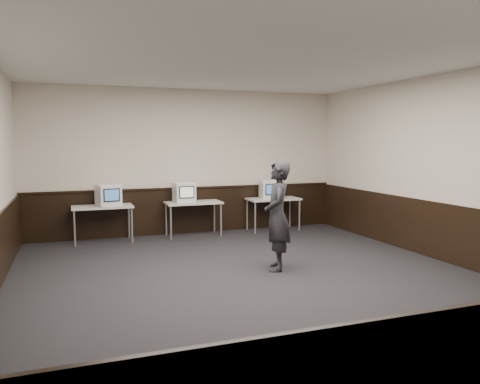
% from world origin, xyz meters
% --- Properties ---
extents(floor, '(8.00, 8.00, 0.00)m').
position_xyz_m(floor, '(0.00, 0.00, 0.00)').
color(floor, black).
rests_on(floor, ground).
extents(ceiling, '(8.00, 8.00, 0.00)m').
position_xyz_m(ceiling, '(0.00, 0.00, 3.20)').
color(ceiling, white).
rests_on(ceiling, back_wall).
extents(back_wall, '(7.00, 0.00, 7.00)m').
position_xyz_m(back_wall, '(0.00, 4.00, 1.60)').
color(back_wall, beige).
rests_on(back_wall, ground).
extents(right_wall, '(0.00, 8.00, 8.00)m').
position_xyz_m(right_wall, '(3.50, 0.00, 1.60)').
color(right_wall, beige).
rests_on(right_wall, ground).
extents(wainscot_back, '(6.98, 0.04, 1.00)m').
position_xyz_m(wainscot_back, '(0.00, 3.98, 0.50)').
color(wainscot_back, black).
rests_on(wainscot_back, back_wall).
extents(wainscot_front, '(6.98, 0.04, 1.00)m').
position_xyz_m(wainscot_front, '(0.00, -3.98, 0.50)').
color(wainscot_front, black).
rests_on(wainscot_front, front_wall).
extents(wainscot_right, '(0.04, 7.98, 1.00)m').
position_xyz_m(wainscot_right, '(3.48, 0.00, 0.50)').
color(wainscot_right, black).
rests_on(wainscot_right, right_wall).
extents(wainscot_rail, '(6.98, 0.06, 0.04)m').
position_xyz_m(wainscot_rail, '(0.00, 3.96, 1.02)').
color(wainscot_rail, black).
rests_on(wainscot_rail, wainscot_back).
extents(desk_left, '(1.20, 0.60, 0.75)m').
position_xyz_m(desk_left, '(-1.90, 3.60, 0.68)').
color(desk_left, beige).
rests_on(desk_left, ground).
extents(desk_center, '(1.20, 0.60, 0.75)m').
position_xyz_m(desk_center, '(0.00, 3.60, 0.68)').
color(desk_center, beige).
rests_on(desk_center, ground).
extents(desk_right, '(1.20, 0.60, 0.75)m').
position_xyz_m(desk_right, '(1.90, 3.60, 0.68)').
color(desk_right, beige).
rests_on(desk_right, ground).
extents(emac_left, '(0.53, 0.54, 0.44)m').
position_xyz_m(emac_left, '(-1.78, 3.56, 0.97)').
color(emac_left, white).
rests_on(emac_left, desk_left).
extents(emac_center, '(0.44, 0.47, 0.43)m').
position_xyz_m(emac_center, '(-0.20, 3.62, 0.97)').
color(emac_center, white).
rests_on(emac_center, desk_center).
extents(emac_right, '(0.48, 0.51, 0.42)m').
position_xyz_m(emac_right, '(1.80, 3.57, 0.96)').
color(emac_right, white).
rests_on(emac_right, desk_right).
extents(person, '(0.63, 0.75, 1.74)m').
position_xyz_m(person, '(0.58, 0.50, 0.87)').
color(person, black).
rests_on(person, ground).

